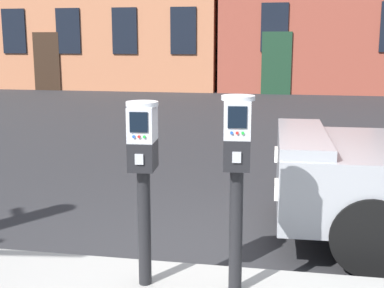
% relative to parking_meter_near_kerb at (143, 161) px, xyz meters
% --- Properties ---
extents(parking_meter_near_kerb, '(0.23, 0.26, 1.29)m').
position_rel_parking_meter_near_kerb_xyz_m(parking_meter_near_kerb, '(0.00, 0.00, 0.00)').
color(parking_meter_near_kerb, black).
rests_on(parking_meter_near_kerb, sidewalk_slab).
extents(parking_meter_twin_adjacent, '(0.23, 0.26, 1.35)m').
position_rel_parking_meter_near_kerb_xyz_m(parking_meter_twin_adjacent, '(0.64, 0.00, 0.04)').
color(parking_meter_twin_adjacent, black).
rests_on(parking_meter_twin_adjacent, sidewalk_slab).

